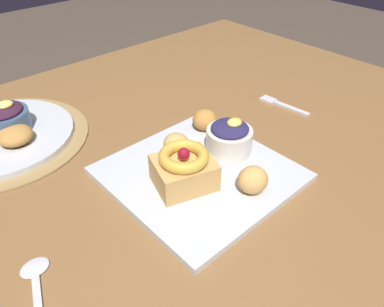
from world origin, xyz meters
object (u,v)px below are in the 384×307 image
Objects in this scene: back_pastry at (15,135)px; fork at (281,104)px; fritter_middle at (253,180)px; berry_ramekin at (229,138)px; front_plate at (200,174)px; back_plate at (0,136)px; back_ramekin at (4,118)px; fritter_front at (207,121)px; fritter_back at (176,144)px; cake_slice at (184,169)px; spoon at (36,284)px.

fork is (0.53, -0.24, -0.03)m from back_pastry.
fork is (0.29, 0.16, -0.03)m from fritter_middle.
fork is (0.24, 0.05, -0.04)m from berry_ramekin.
front_plate is at bearing 106.95° from fritter_middle.
back_ramekin is at bearing 4.51° from back_plate.
fritter_front is 1.00× the size of fritter_middle.
fritter_middle is at bearing -81.79° from fritter_back.
berry_ramekin is at bearing -50.93° from back_ramekin.
fritter_front is (0.15, 0.10, -0.01)m from cake_slice.
berry_ramekin is 0.70× the size of spoon.
back_plate is 0.06m from back_pastry.
front_plate is at bearing 95.60° from fork.
fritter_front reaches higher than back_pastry.
berry_ramekin is at bearing -67.10° from spoon.
spoon is (-0.27, -0.01, -0.04)m from cake_slice.
cake_slice reaches higher than spoon.
fritter_middle is 0.52m from back_plate.
berry_ramekin is 0.41m from back_pastry.
spoon is (-0.32, -0.09, -0.03)m from fritter_back.
berry_ramekin is at bearing -48.95° from back_plate.
fritter_middle is 0.18× the size of back_plate.
berry_ramekin is at bearing -45.37° from back_pastry.
fritter_front is at bearing 33.54° from cake_slice.
cake_slice is at bearing -146.46° from fritter_front.
fritter_front is at bearing -41.03° from back_ramekin.
back_plate is 2.30× the size of fork.
front_plate is 5.72× the size of fritter_front.
spoon is at bearing -165.52° from fritter_front.
back_pastry is (-0.21, 0.23, 0.00)m from fritter_back.
back_plate is 0.62m from fork.
front_plate reaches higher than fork.
fritter_front is 0.42× the size of spoon.
fork is at bearing -28.55° from back_plate.
back_plate is 0.38m from spoon.
spoon is at bearing 91.96° from fork.
berry_ramekin is 0.89× the size of back_ramekin.
berry_ramekin is 1.67× the size of fritter_front.
back_pastry is 0.54× the size of fork.
back_plate is at bearing 131.05° from berry_ramekin.
fork is (0.32, -0.01, -0.03)m from fritter_back.
cake_slice is 0.18m from fritter_front.
fritter_back is at bearing -51.58° from back_plate.
front_plate is 5.71× the size of fritter_middle.
berry_ramekin reaches higher than back_plate.
berry_ramekin is 0.25m from fork.
back_plate is (-0.22, 0.36, 0.01)m from front_plate.
spoon is at bearing -176.90° from front_plate.
back_plate is at bearing 104.61° from back_pastry.
fritter_back is 0.33m from spoon.
fritter_middle is at bearing -112.09° from fritter_front.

